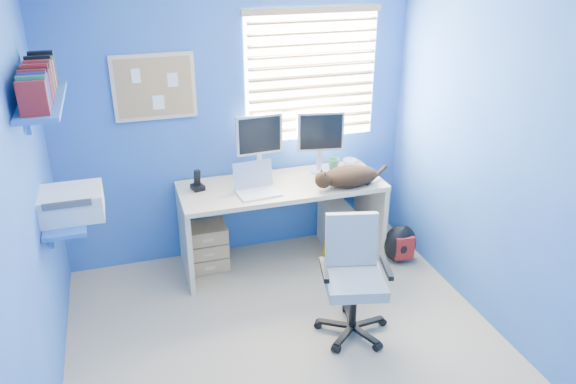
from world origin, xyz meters
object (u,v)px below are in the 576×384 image
object	(u,v)px
tower_pc	(335,225)
office_chair	(353,292)
laptop	(258,181)
cat	(350,176)
desk	(282,223)

from	to	relation	value
tower_pc	office_chair	xyz separation A→B (m)	(-0.33, -1.15, 0.10)
laptop	tower_pc	distance (m)	1.01
laptop	cat	world-z (taller)	laptop
laptop	office_chair	distance (m)	1.16
tower_pc	laptop	bearing A→B (deg)	-164.59
cat	office_chair	size ratio (longest dim) A/B	0.55
cat	office_chair	xyz separation A→B (m)	(-0.32, -0.86, -0.50)
desk	tower_pc	xyz separation A→B (m)	(0.54, 0.09, -0.14)
laptop	office_chair	world-z (taller)	laptop
desk	cat	bearing A→B (deg)	-20.47
laptop	tower_pc	xyz separation A→B (m)	(0.77, 0.21, -0.62)
tower_pc	office_chair	distance (m)	1.20
laptop	office_chair	bearing A→B (deg)	-70.24
laptop	cat	distance (m)	0.76
desk	laptop	distance (m)	0.55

